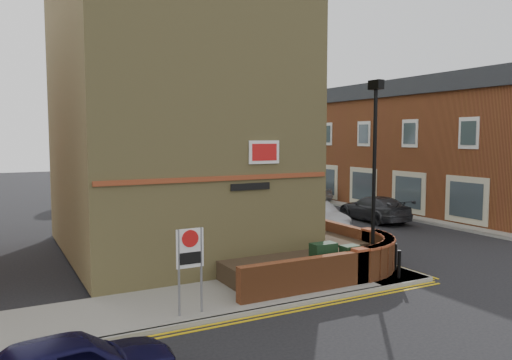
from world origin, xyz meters
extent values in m
plane|color=black|center=(0.00, 0.00, 0.00)|extent=(120.00, 120.00, 0.00)
cube|color=gray|center=(-3.50, 1.50, 0.06)|extent=(13.00, 3.00, 0.12)
cube|color=gray|center=(2.00, 16.00, 0.06)|extent=(2.00, 32.00, 0.12)
cube|color=gray|center=(13.00, 13.00, 0.06)|extent=(4.00, 40.00, 0.12)
cube|color=gray|center=(-3.50, 0.00, 0.06)|extent=(13.00, 0.15, 0.12)
cube|color=gray|center=(3.00, 16.00, 0.06)|extent=(0.15, 32.00, 0.12)
cube|color=gray|center=(11.00, 13.00, 0.06)|extent=(0.15, 40.00, 0.12)
cube|color=gold|center=(-3.50, -0.25, 0.01)|extent=(13.00, 0.28, 0.01)
cube|color=gold|center=(3.25, 16.00, 0.01)|extent=(0.28, 32.00, 0.01)
cube|color=tan|center=(-3.00, 8.00, 5.62)|extent=(8.00, 10.00, 11.00)
cube|color=brown|center=(-3.00, 2.97, 3.32)|extent=(7.80, 0.06, 0.15)
cube|color=white|center=(-1.50, 2.96, 4.12)|extent=(1.10, 0.05, 0.75)
cube|color=black|center=(-2.00, 2.96, 3.02)|extent=(1.40, 0.04, 0.22)
cylinder|color=black|center=(1.60, 1.20, 3.12)|extent=(0.12, 0.12, 6.00)
cylinder|color=black|center=(1.60, 1.20, 0.52)|extent=(0.20, 0.20, 0.80)
cube|color=black|center=(1.60, 1.20, 6.27)|extent=(0.25, 0.50, 0.30)
cube|color=#163218|center=(-0.30, 1.30, 0.72)|extent=(0.80, 0.45, 1.20)
cube|color=#163218|center=(0.50, 1.00, 0.67)|extent=(0.55, 0.40, 1.10)
cylinder|color=black|center=(2.00, 0.40, 0.57)|extent=(0.11, 0.11, 0.90)
cylinder|color=black|center=(2.60, 1.20, 0.57)|extent=(0.11, 0.11, 0.90)
cylinder|color=slate|center=(-5.30, 0.50, 1.22)|extent=(0.06, 0.06, 2.20)
cylinder|color=slate|center=(-4.70, 0.50, 1.22)|extent=(0.06, 0.06, 2.20)
cube|color=white|center=(-5.00, 0.50, 1.82)|extent=(0.72, 0.04, 1.00)
cylinder|color=red|center=(-5.00, 0.47, 2.07)|extent=(0.44, 0.02, 0.44)
cube|color=brown|center=(14.50, 17.00, 3.50)|extent=(5.00, 30.00, 7.00)
cube|color=#26282E|center=(14.50, 17.00, 7.50)|extent=(5.40, 30.40, 1.00)
cube|color=beige|center=(14.50, 38.00, 3.50)|extent=(5.00, 12.00, 7.00)
cube|color=#26282E|center=(14.50, 38.00, 7.50)|extent=(5.40, 12.40, 1.00)
cylinder|color=#382B1E|center=(2.00, 14.00, 2.40)|extent=(0.24, 0.24, 4.55)
sphere|color=#164316|center=(2.00, 14.00, 5.00)|extent=(3.64, 3.64, 3.64)
sphere|color=#164316|center=(2.40, 13.70, 4.15)|extent=(2.60, 2.60, 2.60)
sphere|color=#164316|center=(1.70, 14.40, 4.54)|extent=(2.86, 2.86, 2.86)
cylinder|color=#382B1E|center=(2.00, 22.00, 2.64)|extent=(0.24, 0.24, 5.04)
sphere|color=#164316|center=(2.00, 22.00, 5.52)|extent=(4.03, 4.03, 4.03)
sphere|color=#164316|center=(2.40, 21.70, 4.58)|extent=(2.88, 2.88, 2.88)
sphere|color=#164316|center=(1.70, 22.40, 5.02)|extent=(3.17, 3.17, 3.17)
cylinder|color=#382B1E|center=(2.00, 30.00, 2.50)|extent=(0.24, 0.24, 4.76)
sphere|color=#164316|center=(2.00, 30.00, 5.22)|extent=(3.81, 3.81, 3.81)
sphere|color=#164316|center=(2.40, 29.70, 4.34)|extent=(2.72, 2.72, 2.72)
sphere|color=#164316|center=(1.70, 30.40, 4.74)|extent=(2.99, 2.99, 2.99)
cylinder|color=black|center=(2.40, 25.00, 1.72)|extent=(0.10, 0.10, 3.20)
imported|color=black|center=(2.40, 25.00, 3.82)|extent=(0.20, 0.16, 1.00)
imported|color=#919397|center=(5.00, 9.20, 0.68)|extent=(1.63, 4.17, 1.35)
imported|color=maroon|center=(3.84, 22.59, 0.70)|extent=(4.23, 5.58, 1.41)
imported|color=#2D2E32|center=(9.14, 9.70, 0.69)|extent=(2.19, 4.84, 1.38)
imported|color=#ACAFB3|center=(10.50, 18.58, 0.74)|extent=(2.42, 4.54, 1.47)
camera|label=1|loc=(-9.34, -11.19, 4.63)|focal=35.00mm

